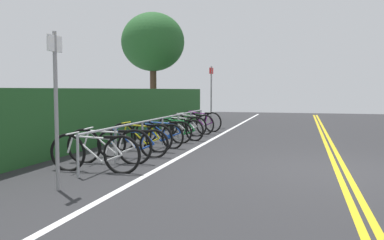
{
  "coord_description": "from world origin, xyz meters",
  "views": [
    {
      "loc": [
        -8.04,
        0.72,
        1.52
      ],
      "look_at": [
        1.13,
        3.2,
        0.82
      ],
      "focal_mm": 38.43,
      "sensor_mm": 36.0,
      "label": 1
    }
  ],
  "objects_px": {
    "sign_post_near": "(56,96)",
    "sign_post_far": "(211,91)",
    "bicycle_1": "(109,146)",
    "bicycle_6": "(180,129)",
    "bicycle_7": "(182,126)",
    "bicycle_8": "(191,124)",
    "bicycle_9": "(201,121)",
    "bicycle_0": "(95,153)",
    "bicycle_2": "(133,143)",
    "bike_rack": "(163,124)",
    "bicycle_5": "(164,132)",
    "tree_mid": "(153,42)",
    "bicycle_3": "(141,137)",
    "bicycle_4": "(157,135)"
  },
  "relations": [
    {
      "from": "sign_post_near",
      "to": "bike_rack",
      "type": "bearing_deg",
      "value": 1.83
    },
    {
      "from": "bike_rack",
      "to": "bicycle_3",
      "type": "relative_size",
      "value": 5.23
    },
    {
      "from": "bicycle_0",
      "to": "bicycle_4",
      "type": "relative_size",
      "value": 1.12
    },
    {
      "from": "bicycle_6",
      "to": "bicycle_4",
      "type": "bearing_deg",
      "value": 176.74
    },
    {
      "from": "bicycle_3",
      "to": "sign_post_near",
      "type": "distance_m",
      "value": 4.18
    },
    {
      "from": "sign_post_near",
      "to": "sign_post_far",
      "type": "height_order",
      "value": "sign_post_far"
    },
    {
      "from": "sign_post_far",
      "to": "bicycle_5",
      "type": "bearing_deg",
      "value": 176.93
    },
    {
      "from": "bicycle_2",
      "to": "sign_post_near",
      "type": "height_order",
      "value": "sign_post_near"
    },
    {
      "from": "bike_rack",
      "to": "bicycle_4",
      "type": "bearing_deg",
      "value": -179.35
    },
    {
      "from": "bicycle_9",
      "to": "bicycle_8",
      "type": "bearing_deg",
      "value": 173.27
    },
    {
      "from": "bicycle_5",
      "to": "bicycle_6",
      "type": "relative_size",
      "value": 1.0
    },
    {
      "from": "bicycle_1",
      "to": "bicycle_8",
      "type": "xyz_separation_m",
      "value": [
        6.06,
        -0.1,
        -0.02
      ]
    },
    {
      "from": "bicycle_2",
      "to": "bicycle_3",
      "type": "xyz_separation_m",
      "value": [
        0.93,
        0.19,
        0.03
      ]
    },
    {
      "from": "bicycle_8",
      "to": "tree_mid",
      "type": "relative_size",
      "value": 0.33
    },
    {
      "from": "bicycle_0",
      "to": "bicycle_9",
      "type": "xyz_separation_m",
      "value": [
        7.89,
        -0.08,
        0.0
      ]
    },
    {
      "from": "tree_mid",
      "to": "bicycle_6",
      "type": "bearing_deg",
      "value": -153.71
    },
    {
      "from": "bicycle_4",
      "to": "bicycle_8",
      "type": "distance_m",
      "value": 3.54
    },
    {
      "from": "bike_rack",
      "to": "bicycle_5",
      "type": "relative_size",
      "value": 5.3
    },
    {
      "from": "bicycle_4",
      "to": "sign_post_far",
      "type": "relative_size",
      "value": 0.66
    },
    {
      "from": "bicycle_5",
      "to": "bicycle_6",
      "type": "xyz_separation_m",
      "value": [
        0.86,
        -0.22,
        -0.0
      ]
    },
    {
      "from": "sign_post_near",
      "to": "tree_mid",
      "type": "xyz_separation_m",
      "value": [
        13.65,
        3.56,
        2.39
      ]
    },
    {
      "from": "bicycle_4",
      "to": "sign_post_near",
      "type": "relative_size",
      "value": 0.68
    },
    {
      "from": "bicycle_8",
      "to": "tree_mid",
      "type": "height_order",
      "value": "tree_mid"
    },
    {
      "from": "sign_post_near",
      "to": "bicycle_1",
      "type": "bearing_deg",
      "value": 6.96
    },
    {
      "from": "bicycle_0",
      "to": "bicycle_2",
      "type": "distance_m",
      "value": 1.7
    },
    {
      "from": "bicycle_0",
      "to": "bicycle_7",
      "type": "xyz_separation_m",
      "value": [
        6.1,
        0.12,
        -0.03
      ]
    },
    {
      "from": "bicycle_5",
      "to": "sign_post_near",
      "type": "height_order",
      "value": "sign_post_near"
    },
    {
      "from": "sign_post_near",
      "to": "sign_post_far",
      "type": "xyz_separation_m",
      "value": [
        10.79,
        0.01,
        0.04
      ]
    },
    {
      "from": "bicycle_7",
      "to": "bicycle_8",
      "type": "distance_m",
      "value": 0.84
    },
    {
      "from": "bicycle_3",
      "to": "sign_post_far",
      "type": "relative_size",
      "value": 0.69
    },
    {
      "from": "bicycle_1",
      "to": "bicycle_6",
      "type": "height_order",
      "value": "bicycle_1"
    },
    {
      "from": "bicycle_2",
      "to": "bicycle_1",
      "type": "bearing_deg",
      "value": 168.44
    },
    {
      "from": "bicycle_0",
      "to": "bicycle_1",
      "type": "height_order",
      "value": "bicycle_1"
    },
    {
      "from": "bicycle_7",
      "to": "sign_post_far",
      "type": "distance_m",
      "value": 3.5
    },
    {
      "from": "bicycle_7",
      "to": "bicycle_0",
      "type": "bearing_deg",
      "value": -178.87
    },
    {
      "from": "bicycle_3",
      "to": "bicycle_5",
      "type": "height_order",
      "value": "bicycle_3"
    },
    {
      "from": "bicycle_8",
      "to": "bike_rack",
      "type": "bearing_deg",
      "value": -179.86
    },
    {
      "from": "bicycle_7",
      "to": "bicycle_2",
      "type": "bearing_deg",
      "value": -178.01
    },
    {
      "from": "bicycle_9",
      "to": "tree_mid",
      "type": "xyz_separation_m",
      "value": [
        4.37,
        3.5,
        3.46
      ]
    },
    {
      "from": "bike_rack",
      "to": "bicycle_3",
      "type": "bearing_deg",
      "value": 174.26
    },
    {
      "from": "bicycle_0",
      "to": "bicycle_3",
      "type": "xyz_separation_m",
      "value": [
        2.63,
        0.16,
        -0.01
      ]
    },
    {
      "from": "sign_post_near",
      "to": "sign_post_far",
      "type": "bearing_deg",
      "value": 0.06
    },
    {
      "from": "bicycle_0",
      "to": "bicycle_7",
      "type": "height_order",
      "value": "bicycle_0"
    },
    {
      "from": "bike_rack",
      "to": "bicycle_0",
      "type": "height_order",
      "value": "bike_rack"
    },
    {
      "from": "bicycle_8",
      "to": "tree_mid",
      "type": "distance_m",
      "value": 7.2
    },
    {
      "from": "bicycle_5",
      "to": "sign_post_far",
      "type": "bearing_deg",
      "value": -3.07
    },
    {
      "from": "bicycle_9",
      "to": "sign_post_near",
      "type": "bearing_deg",
      "value": -179.61
    },
    {
      "from": "bicycle_6",
      "to": "sign_post_far",
      "type": "height_order",
      "value": "sign_post_far"
    },
    {
      "from": "bicycle_6",
      "to": "bicycle_7",
      "type": "bearing_deg",
      "value": 12.02
    },
    {
      "from": "bicycle_1",
      "to": "bicycle_9",
      "type": "bearing_deg",
      "value": -1.74
    }
  ]
}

